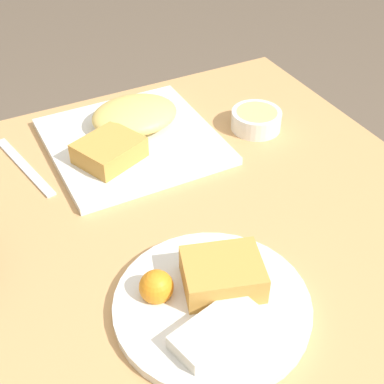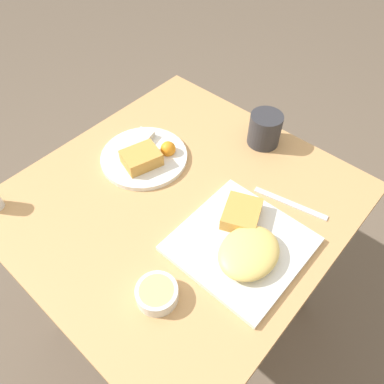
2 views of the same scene
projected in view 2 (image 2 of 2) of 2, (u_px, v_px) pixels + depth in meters
name	position (u px, v px, depth m)	size (l,w,h in m)	color
ground_plane	(184.00, 312.00, 1.57)	(8.00, 8.00, 0.00)	brown
dining_table	(180.00, 221.00, 1.07)	(0.83, 0.80, 0.76)	tan
plate_square_near	(244.00, 243.00, 0.88)	(0.29, 0.29, 0.06)	white
plate_oval_far	(144.00, 156.00, 1.07)	(0.25, 0.25, 0.05)	white
sauce_ramekin	(157.00, 293.00, 0.80)	(0.09, 0.09, 0.04)	white
butter_knife	(290.00, 203.00, 0.98)	(0.06, 0.20, 0.00)	silver
coffee_mug	(265.00, 129.00, 1.09)	(0.09, 0.09, 0.10)	#2D2D33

